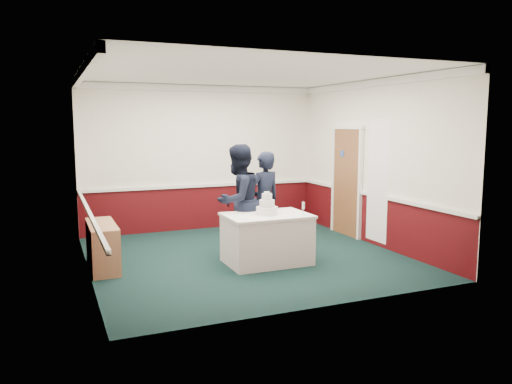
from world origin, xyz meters
name	(u,v)px	position (x,y,z in m)	size (l,w,h in m)	color
ground	(246,257)	(0.00, 0.00, 0.00)	(5.00, 5.00, 0.00)	#112B27
room_shell	(237,138)	(0.08, 0.61, 1.97)	(5.00, 5.00, 3.00)	white
sideboard	(103,246)	(-2.28, 0.23, 0.35)	(0.41, 1.20, 0.70)	tan
cake_table	(267,238)	(0.17, -0.47, 0.40)	(1.32, 0.92, 0.79)	white
wedding_cake	(267,207)	(0.17, -0.47, 0.90)	(0.35, 0.35, 0.36)	white
cake_knife	(270,216)	(0.14, -0.67, 0.79)	(0.01, 0.22, 0.01)	silver
champagne_flute	(303,206)	(0.67, -0.75, 0.93)	(0.05, 0.05, 0.21)	silver
person_man	(238,201)	(-0.10, 0.11, 0.94)	(0.91, 0.71, 1.88)	black
person_woman	(264,201)	(0.45, 0.29, 0.87)	(0.63, 0.42, 1.74)	black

